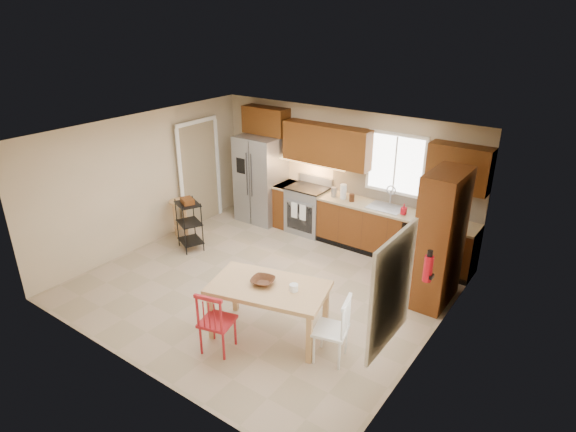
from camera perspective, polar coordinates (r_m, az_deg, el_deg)
The scene contains 33 objects.
floor at distance 8.02m, azimuth -3.01°, elevation -8.11°, with size 5.50×5.50×0.00m, color tan.
ceiling at distance 7.05m, azimuth -3.43°, elevation 9.49°, with size 5.50×5.00×0.02m, color silver.
wall_back at distance 9.40m, azimuth 6.35°, elevation 5.01°, with size 5.50×0.02×2.50m, color #CCB793.
wall_front at distance 5.93m, azimuth -18.55°, elevation -7.67°, with size 5.50×0.02×2.50m, color #CCB793.
wall_left at distance 9.32m, azimuth -16.60°, elevation 3.99°, with size 0.02×5.00×2.50m, color #CCB793.
wall_right at distance 6.27m, azimuth 16.96°, elevation -5.66°, with size 0.02×5.00×2.50m, color #CCB793.
refrigerator at distance 10.11m, azimuth -3.22°, elevation 4.42°, with size 0.92×0.75×1.82m, color gray.
range_stove at distance 9.69m, azimuth 2.40°, elevation 0.72°, with size 0.76×0.63×0.92m, color gray.
base_cabinet_narrow at distance 9.99m, azimuth -0.19°, elevation 1.40°, with size 0.30×0.60×0.90m, color #5C2A11.
base_cabinet_run at distance 8.92m, azimuth 12.38°, elevation -1.97°, with size 2.92×0.60×0.90m, color #5C2A11.
dishwasher at distance 8.50m, azimuth 15.02°, elevation -3.57°, with size 0.60×0.02×0.78m, color black.
backsplash at distance 8.89m, azimuth 13.52°, elevation 2.90°, with size 2.92×0.03×0.55m, color beige.
upper_over_fridge at distance 9.95m, azimuth -2.64°, elevation 11.23°, with size 1.00×0.35×0.55m, color #643210.
upper_left_block at distance 9.21m, azimuth 4.60°, elevation 8.43°, with size 1.80×0.35×0.75m, color #643210.
upper_right_block at distance 8.26m, azimuth 19.64°, elevation 5.38°, with size 1.00×0.35×0.75m, color #643210.
window_back at distance 8.81m, azimuth 12.66°, elevation 6.05°, with size 1.12×0.04×1.12m, color white.
sink at distance 8.83m, azimuth 11.48°, elevation 0.73°, with size 0.62×0.46×0.16m, color gray.
undercab_glow at distance 9.45m, azimuth 2.88°, elevation 6.37°, with size 1.60×0.30×0.01m, color #FFBF66.
soap_bottle at distance 8.56m, azimuth 13.57°, elevation 0.79°, with size 0.09×0.09×0.19m, color #B50C1A.
paper_towel at distance 9.07m, azimuth 6.57°, elevation 2.90°, with size 0.12×0.12×0.28m, color white.
canister_steel at distance 9.17m, azimuth 5.47°, elevation 2.86°, with size 0.11×0.11×0.18m, color gray.
canister_wood at distance 8.98m, azimuth 7.57°, elevation 2.16°, with size 0.10×0.10×0.14m, color #4B2514.
pantry at distance 7.48m, azimuth 17.60°, elevation -2.62°, with size 0.50×0.95×2.10m, color #5C2A11.
fire_extinguisher at distance 6.50m, azimuth 16.27°, elevation -6.00°, with size 0.12×0.12×0.36m, color #B50C1A.
window_right at distance 5.25m, azimuth 12.20°, elevation -8.65°, with size 0.04×1.02×1.32m, color white.
doorway at distance 10.12m, azimuth -10.48°, elevation 4.91°, with size 0.04×0.95×2.10m, color #8C7A59.
dining_table at distance 6.72m, azimuth -2.26°, elevation -11.15°, with size 1.56×0.88×0.76m, color tan, non-canonical shape.
chair_red at distance 6.47m, azimuth -8.39°, elevation -12.11°, with size 0.43×0.43×0.92m, color maroon, non-canonical shape.
chair_white at distance 6.27m, azimuth 5.09°, elevation -13.17°, with size 0.43×0.43×0.92m, color white, non-canonical shape.
table_bowl at distance 6.56m, azimuth -3.00°, elevation -8.05°, with size 0.32×0.32×0.08m, color #4B2514.
table_jar at distance 6.38m, azimuth 0.68°, elevation -8.65°, with size 0.11×0.11×0.13m, color white.
bar_stool at distance 9.70m, azimuth -12.64°, elevation -0.32°, with size 0.37×0.37×0.76m, color tan, non-canonical shape.
utility_cart at distance 9.13m, azimuth -11.59°, elevation -1.08°, with size 0.48×0.37×0.96m, color black, non-canonical shape.
Camera 1 is at (4.31, -5.32, 4.18)m, focal length 30.00 mm.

